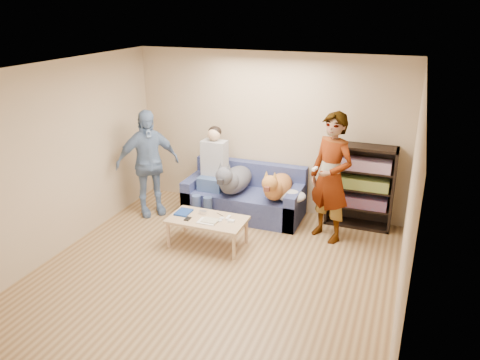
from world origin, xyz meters
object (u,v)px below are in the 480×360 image
at_px(person_standing_right, 331,178).
at_px(coffee_table, 207,221).
at_px(camera_silver, 203,212).
at_px(notebook_blue, 184,212).
at_px(person_seated, 212,168).
at_px(dog_gray, 234,179).
at_px(dog_tan, 277,186).
at_px(bookshelf, 361,185).
at_px(sofa, 245,198).
at_px(person_standing_left, 148,163).

xyz_separation_m(person_standing_right, coffee_table, (-1.57, -0.84, -0.58)).
bearing_deg(camera_silver, notebook_blue, -165.96).
distance_m(person_seated, coffee_table, 1.21).
relative_size(camera_silver, coffee_table, 0.10).
bearing_deg(person_seated, dog_gray, -6.22).
xyz_separation_m(person_seated, dog_gray, (0.39, -0.04, -0.12)).
bearing_deg(dog_tan, bookshelf, 18.29).
relative_size(person_seated, bookshelf, 1.13).
xyz_separation_m(notebook_blue, camera_silver, (0.28, 0.07, 0.01)).
xyz_separation_m(notebook_blue, dog_gray, (0.40, 0.98, 0.22)).
distance_m(notebook_blue, bookshelf, 2.72).
relative_size(sofa, dog_gray, 1.51).
bearing_deg(camera_silver, sofa, 76.76).
distance_m(camera_silver, dog_gray, 0.94).
bearing_deg(sofa, dog_tan, -16.21).
distance_m(person_standing_right, person_seated, 1.98).
relative_size(dog_gray, coffee_table, 1.15).
xyz_separation_m(person_seated, dog_tan, (1.10, -0.04, -0.14)).
bearing_deg(notebook_blue, dog_gray, 67.57).
bearing_deg(person_seated, person_standing_left, -157.45).
distance_m(camera_silver, coffee_table, 0.18).
height_order(person_standing_left, sofa, person_standing_left).
bearing_deg(person_standing_right, person_seated, -156.54).
relative_size(dog_tan, bookshelf, 0.89).
relative_size(dog_gray, dog_tan, 1.09).
xyz_separation_m(sofa, bookshelf, (1.80, 0.23, 0.40)).
height_order(person_standing_right, person_seated, person_standing_right).
bearing_deg(camera_silver, coffee_table, -45.00).
height_order(sofa, dog_tan, dog_tan).
xyz_separation_m(notebook_blue, coffee_table, (0.40, -0.05, -0.06)).
bearing_deg(person_standing_left, sofa, -26.44).
relative_size(person_standing_right, bookshelf, 1.46).
relative_size(camera_silver, dog_tan, 0.10).
bearing_deg(person_standing_right, dog_gray, -156.66).
height_order(person_standing_right, dog_gray, person_standing_right).
distance_m(sofa, person_seated, 0.73).
height_order(person_standing_right, sofa, person_standing_right).
distance_m(person_standing_left, bookshelf, 3.37).
bearing_deg(person_seated, sofa, 13.68).
bearing_deg(notebook_blue, person_standing_left, 146.48).
distance_m(camera_silver, dog_tan, 1.25).
height_order(dog_gray, bookshelf, bookshelf).
distance_m(person_standing_left, person_seated, 1.04).
height_order(person_seated, dog_gray, person_seated).
distance_m(person_standing_left, coffee_table, 1.58).
relative_size(camera_silver, person_seated, 0.07).
bearing_deg(person_standing_left, person_standing_right, -42.69).
distance_m(person_standing_left, notebook_blue, 1.21).
xyz_separation_m(person_standing_right, sofa, (-1.43, 0.36, -0.67)).
relative_size(person_standing_right, person_standing_left, 1.09).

